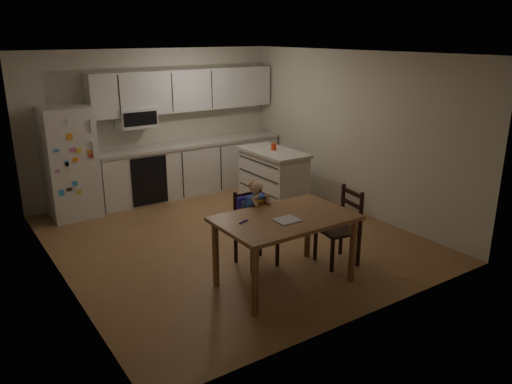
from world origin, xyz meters
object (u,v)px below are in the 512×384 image
object	(u,v)px
kitchen_island	(273,178)
red_cup	(274,147)
dining_table	(285,226)
chair_side	(344,221)
chair_booster	(254,214)
refrigerator	(70,163)

from	to	relation	value
kitchen_island	red_cup	world-z (taller)	red_cup
dining_table	chair_side	xyz separation A→B (m)	(0.94, 0.04, -0.16)
chair_side	kitchen_island	bearing A→B (deg)	175.25
dining_table	red_cup	bearing A→B (deg)	56.83
chair_booster	chair_side	xyz separation A→B (m)	(0.94, -0.58, -0.12)
refrigerator	red_cup	bearing A→B (deg)	-24.07
refrigerator	red_cup	distance (m)	3.18
chair_booster	chair_side	distance (m)	1.11
kitchen_island	dining_table	size ratio (longest dim) A/B	0.83
kitchen_island	dining_table	distance (m)	2.76
red_cup	chair_side	distance (m)	2.40
refrigerator	kitchen_island	bearing A→B (deg)	-24.65
chair_booster	chair_side	bearing A→B (deg)	-32.03
red_cup	chair_booster	distance (m)	2.31
refrigerator	dining_table	world-z (taller)	refrigerator
kitchen_island	chair_booster	distance (m)	2.26
kitchen_island	chair_side	bearing A→B (deg)	-103.63
refrigerator	chair_booster	size ratio (longest dim) A/B	1.57
red_cup	dining_table	bearing A→B (deg)	-123.17
kitchen_island	chair_side	distance (m)	2.33
refrigerator	dining_table	bearing A→B (deg)	-69.08
chair_booster	chair_side	world-z (taller)	chair_booster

